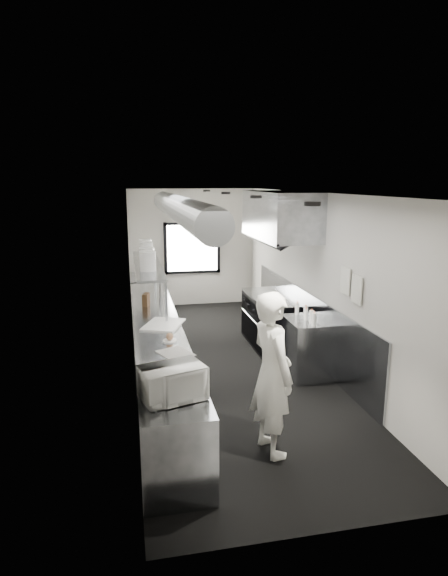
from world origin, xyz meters
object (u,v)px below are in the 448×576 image
cutting_board (163,324)px  plate_stack_a (148,261)px  range (274,321)px  squeeze_bottle_c (306,314)px  small_plate (170,341)px  squeeze_bottle_d (306,312)px  pass_shelf (148,265)px  line_cook (272,374)px  plate_stack_b (147,258)px  exhaust_hood (280,215)px  squeeze_bottle_e (297,309)px  plate_stack_c (146,252)px  squeeze_bottle_a (314,319)px  bottle_station (308,347)px  prep_counter (158,353)px  far_work_table (147,296)px  microwave (172,383)px  deli_tub_a (154,383)px  deli_tub_b (155,368)px  squeeze_bottle_b (311,317)px  knife_block (146,300)px  plate_stack_d (145,249)px

cutting_board → plate_stack_a: (-0.16, 0.83, 0.81)m
range → squeeze_bottle_c: size_ratio=9.10×
small_plate → squeeze_bottle_d: squeeze_bottle_d is taller
pass_shelf → line_cook: line_cook is taller
plate_stack_b → exhaust_hood: bearing=2.4°
pass_shelf → cutting_board: 1.67m
pass_shelf → plate_stack_b: (-0.03, -0.40, 0.20)m
cutting_board → squeeze_bottle_e: bearing=3.7°
plate_stack_b → range: bearing=2.4°
exhaust_hood → cutting_board: 2.89m
exhaust_hood → plate_stack_a: (-2.32, -0.41, -0.66)m
line_cook → plate_stack_b: 3.55m
plate_stack_c → squeeze_bottle_a: plate_stack_c is taller
squeeze_bottle_d → pass_shelf: bearing=145.6°
squeeze_bottle_e → squeeze_bottle_d: bearing=-69.9°
line_cook → squeeze_bottle_a: size_ratio=9.31×
cutting_board → bottle_station: bearing=-4.2°
pass_shelf → range: bearing=-7.7°
prep_counter → plate_stack_a: size_ratio=19.27×
bottle_station → squeeze_bottle_e: size_ratio=4.69×
exhaust_hood → small_plate: 3.26m
squeeze_bottle_c → squeeze_bottle_d: size_ratio=0.92×
line_cook → bottle_station: bearing=-42.8°
squeeze_bottle_d → squeeze_bottle_e: size_ratio=1.00×
line_cook → small_plate: size_ratio=9.79×
far_work_table → microwave: (-0.01, -6.18, 0.62)m
pass_shelf → deli_tub_a: pass_shelf is taller
deli_tub_a → squeeze_bottle_a: (2.43, 1.67, 0.05)m
deli_tub_b → plate_stack_c: 3.62m
line_cook → plate_stack_b: size_ratio=5.65×
squeeze_bottle_c → small_plate: bearing=-164.9°
prep_counter → plate_stack_c: (-0.05, 1.76, 1.29)m
squeeze_bottle_b → squeeze_bottle_c: 0.19m
plate_stack_a → exhaust_hood: bearing=9.9°
prep_counter → exhaust_hood: bearing=28.1°
small_plate → knife_block: 1.93m
small_plate → deli_tub_a: bearing=-101.7°
deli_tub_a → line_cook: bearing=2.1°
knife_block → plate_stack_c: bearing=101.8°
squeeze_bottle_a → squeeze_bottle_b: (0.01, 0.13, 0.00)m
deli_tub_a → prep_counter: bearing=85.3°
bottle_station → deli_tub_a: (-2.48, -1.99, 0.50)m
squeeze_bottle_e → plate_stack_b: bearing=156.3°
exhaust_hood → squeeze_bottle_e: 1.78m
deli_tub_b → squeeze_bottle_a: (2.39, 1.26, 0.05)m
exhaust_hood → plate_stack_d: bearing=158.9°
plate_stack_a → squeeze_bottle_e: plate_stack_a is taller
exhaust_hood → prep_counter: 3.20m
knife_block → squeeze_bottle_d: 2.69m
deli_tub_a → plate_stack_b: bearing=88.2°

